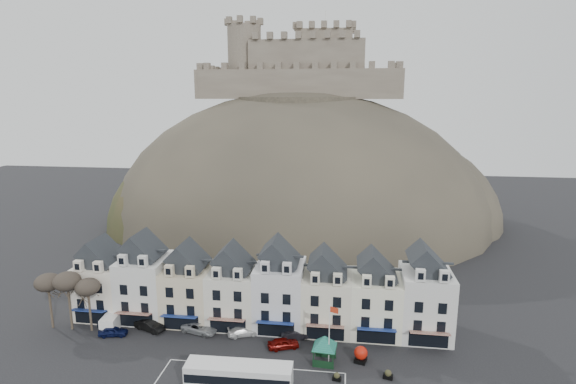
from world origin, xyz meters
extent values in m
cube|color=silver|center=(-23.80, 16.00, 4.00)|extent=(6.80, 8.00, 8.00)
cube|color=black|center=(-23.80, 16.00, 9.20)|extent=(6.80, 5.76, 2.80)
cube|color=silver|center=(-25.30, 12.40, 8.90)|extent=(1.20, 0.80, 1.60)
cube|color=silver|center=(-22.30, 12.40, 8.90)|extent=(1.20, 0.80, 1.60)
cube|color=black|center=(-23.80, 11.97, 1.30)|extent=(5.10, 0.06, 2.20)
cube|color=navy|center=(-23.80, 11.30, 2.60)|extent=(5.10, 1.29, 0.43)
cube|color=silver|center=(-17.00, 16.00, 4.60)|extent=(6.80, 8.00, 9.20)
cube|color=black|center=(-17.00, 16.00, 10.40)|extent=(6.80, 5.76, 2.80)
cube|color=silver|center=(-18.50, 12.40, 10.10)|extent=(1.20, 0.80, 1.60)
cube|color=silver|center=(-15.50, 12.40, 10.10)|extent=(1.20, 0.80, 1.60)
cube|color=black|center=(-17.00, 11.97, 1.30)|extent=(5.10, 0.06, 2.20)
cube|color=maroon|center=(-17.00, 11.30, 2.60)|extent=(5.10, 1.29, 0.43)
cube|color=beige|center=(-10.20, 16.00, 4.00)|extent=(6.80, 8.00, 8.00)
cube|color=black|center=(-10.20, 16.00, 9.20)|extent=(6.80, 5.76, 2.80)
cube|color=beige|center=(-11.70, 12.40, 8.90)|extent=(1.20, 0.80, 1.60)
cube|color=beige|center=(-8.70, 12.40, 8.90)|extent=(1.20, 0.80, 1.60)
cube|color=black|center=(-10.20, 11.97, 1.30)|extent=(5.10, 0.06, 2.20)
cube|color=navy|center=(-10.20, 11.30, 2.60)|extent=(5.10, 1.29, 0.43)
cube|color=silver|center=(-3.40, 16.00, 4.00)|extent=(6.80, 8.00, 8.00)
cube|color=black|center=(-3.40, 16.00, 9.20)|extent=(6.80, 5.76, 2.80)
cube|color=silver|center=(-4.90, 12.40, 8.90)|extent=(1.20, 0.80, 1.60)
cube|color=silver|center=(-1.90, 12.40, 8.90)|extent=(1.20, 0.80, 1.60)
cube|color=black|center=(-3.40, 11.97, 1.30)|extent=(5.10, 0.06, 2.20)
cube|color=maroon|center=(-3.40, 11.30, 2.60)|extent=(5.10, 1.29, 0.43)
cube|color=silver|center=(3.40, 16.00, 4.60)|extent=(6.80, 8.00, 9.20)
cube|color=black|center=(3.40, 16.00, 10.40)|extent=(6.80, 5.76, 2.80)
cube|color=silver|center=(1.90, 12.40, 10.10)|extent=(1.20, 0.80, 1.60)
cube|color=silver|center=(4.90, 12.40, 10.10)|extent=(1.20, 0.80, 1.60)
cube|color=black|center=(3.40, 11.97, 1.30)|extent=(5.10, 0.06, 2.20)
cube|color=navy|center=(3.40, 11.30, 2.60)|extent=(5.10, 1.29, 0.43)
cube|color=silver|center=(10.20, 16.00, 4.00)|extent=(6.80, 8.00, 8.00)
cube|color=black|center=(10.20, 16.00, 9.20)|extent=(6.80, 5.76, 2.80)
cube|color=silver|center=(8.70, 12.40, 8.90)|extent=(1.20, 0.80, 1.60)
cube|color=silver|center=(11.70, 12.40, 8.90)|extent=(1.20, 0.80, 1.60)
cube|color=black|center=(10.20, 11.97, 1.30)|extent=(5.10, 0.06, 2.20)
cube|color=maroon|center=(10.20, 11.30, 2.60)|extent=(5.10, 1.29, 0.43)
cube|color=white|center=(17.00, 16.00, 4.00)|extent=(6.80, 8.00, 8.00)
cube|color=black|center=(17.00, 16.00, 9.20)|extent=(6.80, 5.76, 2.80)
cube|color=white|center=(15.50, 12.40, 8.90)|extent=(1.20, 0.80, 1.60)
cube|color=white|center=(18.50, 12.40, 8.90)|extent=(1.20, 0.80, 1.60)
cube|color=black|center=(17.00, 11.97, 1.30)|extent=(5.10, 0.06, 2.20)
cube|color=navy|center=(17.00, 11.30, 2.60)|extent=(5.10, 1.29, 0.43)
cube|color=silver|center=(23.80, 16.00, 4.60)|extent=(6.80, 8.00, 9.20)
cube|color=black|center=(23.80, 16.00, 10.40)|extent=(6.80, 5.76, 2.80)
cube|color=silver|center=(22.30, 12.40, 10.10)|extent=(1.20, 0.80, 1.60)
cube|color=silver|center=(25.30, 12.40, 10.10)|extent=(1.20, 0.80, 1.60)
cube|color=black|center=(23.80, 11.97, 1.30)|extent=(5.10, 0.06, 2.20)
cube|color=maroon|center=(23.80, 11.30, 2.60)|extent=(5.10, 1.29, 0.43)
ellipsoid|color=#38342B|center=(0.00, 70.00, 0.00)|extent=(96.00, 76.00, 68.00)
ellipsoid|color=#2B371B|center=(-22.00, 64.00, 0.00)|extent=(52.00, 44.00, 42.00)
ellipsoid|color=#38342B|center=(24.00, 74.00, 0.00)|extent=(56.00, 48.00, 46.00)
ellipsoid|color=#2B371B|center=(-4.00, 56.00, 0.00)|extent=(40.00, 28.00, 28.00)
ellipsoid|color=#38342B|center=(10.00, 58.00, 0.00)|extent=(36.00, 28.00, 24.00)
cylinder|color=#38342B|center=(0.00, 70.00, 31.00)|extent=(30.00, 30.00, 3.00)
cube|color=#62554B|center=(0.00, 66.00, 35.50)|extent=(48.00, 2.20, 7.00)
cube|color=#62554B|center=(0.00, 86.00, 35.50)|extent=(48.00, 2.20, 7.00)
cube|color=#62554B|center=(-24.00, 76.00, 35.50)|extent=(2.20, 22.00, 7.00)
cube|color=#62554B|center=(24.00, 76.00, 35.50)|extent=(2.20, 22.00, 7.00)
cube|color=#62554B|center=(2.00, 76.00, 41.00)|extent=(28.00, 18.00, 10.00)
cube|color=#62554B|center=(6.00, 78.00, 42.50)|extent=(14.00, 12.00, 13.00)
cylinder|color=#62554B|center=(-14.00, 72.00, 41.00)|extent=(8.40, 8.40, 18.00)
cylinder|color=silver|center=(6.00, 78.00, 51.50)|extent=(0.16, 0.16, 5.00)
cylinder|color=#3A2E24|center=(-29.00, 10.50, 2.87)|extent=(0.32, 0.32, 5.74)
ellipsoid|color=#383028|center=(-29.00, 10.50, 6.97)|extent=(3.61, 3.61, 2.54)
cylinder|color=#3A2E24|center=(-26.00, 10.50, 3.01)|extent=(0.32, 0.32, 6.02)
ellipsoid|color=#383028|center=(-26.00, 10.50, 7.31)|extent=(3.78, 3.78, 2.67)
cylinder|color=#3A2E24|center=(-23.00, 10.50, 2.73)|extent=(0.32, 0.32, 5.46)
ellipsoid|color=#383028|center=(-23.00, 10.50, 6.63)|extent=(3.43, 3.43, 2.42)
cube|color=silver|center=(1.09, 0.08, 1.99)|extent=(12.14, 3.06, 2.77)
cube|color=black|center=(1.09, 0.08, 2.14)|extent=(11.90, 3.13, 1.04)
cube|color=silver|center=(1.09, 0.08, 3.24)|extent=(11.90, 2.94, 0.27)
cube|color=orange|center=(7.07, 0.23, 3.05)|extent=(0.10, 1.32, 0.31)
cylinder|color=black|center=(4.68, 1.41, 0.49)|extent=(1.06, 0.38, 1.05)
cylinder|color=black|center=(-2.81, 1.22, 0.49)|extent=(1.06, 0.38, 1.05)
cube|color=black|center=(9.28, 8.21, 1.06)|extent=(0.14, 0.14, 2.11)
cube|color=black|center=(11.65, 8.01, 1.06)|extent=(0.14, 0.14, 2.11)
cube|color=black|center=(9.08, 5.84, 1.06)|extent=(0.14, 0.14, 2.11)
cube|color=black|center=(11.44, 5.64, 1.06)|extent=(0.14, 0.14, 2.11)
cube|color=black|center=(10.36, 6.92, 2.11)|extent=(3.14, 3.14, 0.11)
cone|color=#135750|center=(10.36, 6.92, 2.91)|extent=(5.81, 5.81, 1.58)
cube|color=black|center=(14.88, 7.71, 0.27)|extent=(1.73, 1.73, 0.54)
sphere|color=red|center=(14.88, 7.71, 1.25)|extent=(1.70, 1.70, 1.70)
cylinder|color=silver|center=(10.92, 6.27, 4.15)|extent=(0.12, 0.12, 8.29)
cube|color=red|center=(11.44, 6.03, 7.67)|extent=(1.05, 0.50, 0.73)
cube|color=white|center=(-20.35, 11.67, 1.07)|extent=(2.53, 4.89, 2.15)
cube|color=black|center=(-20.35, 11.67, 1.48)|extent=(1.94, 0.29, 0.92)
cube|color=black|center=(12.00, 3.50, 0.25)|extent=(1.09, 0.69, 0.50)
sphere|color=#2B371B|center=(12.00, 3.50, 0.66)|extent=(0.71, 0.71, 0.71)
cube|color=black|center=(18.00, 4.63, 0.28)|extent=(1.24, 0.84, 0.57)
sphere|color=#2B371B|center=(18.00, 4.63, 0.74)|extent=(0.79, 0.79, 0.79)
imported|color=#0B1137|center=(-19.16, 9.50, 0.67)|extent=(4.14, 2.31, 1.33)
imported|color=black|center=(-14.77, 11.60, 0.76)|extent=(4.89, 3.12, 1.52)
imported|color=#94979B|center=(-7.53, 12.00, 0.73)|extent=(5.58, 3.66, 1.45)
imported|color=white|center=(-1.25, 11.96, 0.61)|extent=(4.56, 3.26, 1.23)
imported|color=#5F0805|center=(4.80, 9.50, 0.71)|extent=(4.48, 3.03, 1.42)
imported|color=black|center=(6.00, 12.00, 0.61)|extent=(3.92, 2.38, 1.22)
camera|label=1|loc=(12.50, -43.77, 32.79)|focal=28.00mm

